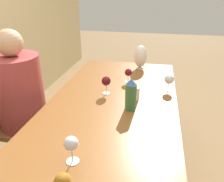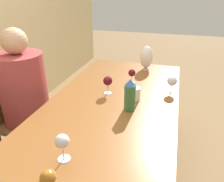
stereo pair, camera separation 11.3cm
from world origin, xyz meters
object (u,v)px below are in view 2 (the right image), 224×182
Objects in this scene: chair_far at (21,113)px; person_far at (27,100)px; vase at (146,57)px; wine_glass_4 at (48,178)px; wine_glass_5 at (62,142)px; wine_glass_2 at (108,81)px; water_bottle at (130,95)px; wine_glass_7 at (132,73)px; water_tumbler at (135,94)px; wine_glass_3 at (172,81)px.

person_far is (0.00, -0.09, 0.15)m from chair_far.
person_far is at bearing 133.76° from vase.
wine_glass_4 is 0.81× the size of wine_glass_5.
wine_glass_2 is 0.98× the size of wine_glass_5.
water_bottle is 1.57× the size of wine_glass_5.
wine_glass_7 is 1.06m from chair_far.
wine_glass_5 reaches higher than water_tumbler.
wine_glass_5 is (-0.58, 0.22, -0.01)m from water_bottle.
chair_far reaches higher than wine_glass_4.
water_bottle reaches higher than water_tumbler.
wine_glass_2 is 0.31m from wine_glass_7.
water_bottle is at bearing -92.37° from person_far.
vase is 1.67× the size of wine_glass_5.
wine_glass_5 reaches higher than wine_glass_4.
water_tumbler is 0.34m from wine_glass_7.
wine_glass_5 reaches higher than wine_glass_7.
water_bottle is 0.80m from wine_glass_4.
wine_glass_5 is (-0.80, -0.01, 0.00)m from wine_glass_2.
chair_far reaches higher than wine_glass_3.
water_tumbler is 0.25m from wine_glass_2.
wine_glass_5 is at bearing -128.75° from chair_far.
wine_glass_3 is at bearing -72.32° from wine_glass_2.
wine_glass_5 is 1.18× the size of wine_glass_7.
wine_glass_2 is (0.05, 0.24, 0.05)m from water_tumbler.
wine_glass_3 is at bearing -73.90° from person_far.
wine_glass_3 is at bearing -21.31° from wine_glass_4.
person_far is (-0.85, 0.88, -0.20)m from vase.
wine_glass_4 is 0.96× the size of wine_glass_7.
person_far reaches higher than wine_glass_2.
water_bottle is 1.86× the size of wine_glass_7.
water_bottle reaches higher than wine_glass_2.
chair_far is (-0.18, 0.76, -0.32)m from wine_glass_2.
vase is at bearing -46.24° from person_far.
person_far is at bearing -90.00° from chair_far.
water_tumbler is 0.34m from wine_glass_3.
water_tumbler is at bearing -17.08° from wine_glass_5.
water_bottle is at bearing -92.15° from chair_far.
wine_glass_4 is at bearing 167.21° from water_bottle.
wine_glass_3 is at bearing -36.13° from water_bottle.
chair_far is (-0.85, 0.98, -0.35)m from vase.
wine_glass_2 is 1.16× the size of wine_glass_7.
wine_glass_2 reaches higher than wine_glass_7.
water_tumbler is 0.08× the size of person_far.
person_far is (0.04, 0.89, -0.18)m from water_bottle.
water_bottle is 1.60× the size of wine_glass_2.
chair_far is at bearing 51.25° from wine_glass_5.
water_bottle is at bearing -179.29° from vase.
wine_glass_5 is 0.15× the size of chair_far.
water_bottle is at bearing 143.87° from wine_glass_3.
wine_glass_2 is 0.53m from wine_glass_3.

